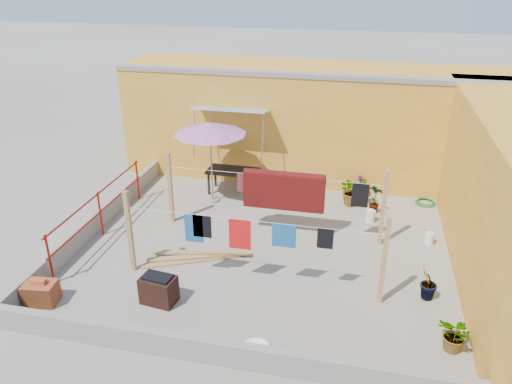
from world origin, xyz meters
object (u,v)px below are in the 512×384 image
at_px(brick_stack, 41,293).
at_px(brazier, 159,289).
at_px(water_jug_a, 370,216).
at_px(patio_umbrella, 210,129).
at_px(green_hose, 425,202).
at_px(plant_back_a, 353,190).
at_px(outdoor_table, 233,172).
at_px(white_basin, 256,349).
at_px(water_jug_b, 429,238).

xyz_separation_m(brick_stack, brazier, (2.15, 0.51, 0.06)).
relative_size(brazier, water_jug_a, 1.96).
xyz_separation_m(patio_umbrella, water_jug_a, (4.15, -0.28, -1.86)).
xyz_separation_m(patio_umbrella, green_hose, (5.57, 1.08, -1.98)).
height_order(brick_stack, plant_back_a, plant_back_a).
height_order(patio_umbrella, outdoor_table, patio_umbrella).
bearing_deg(green_hose, brazier, -133.69).
distance_m(outdoor_table, water_jug_a, 3.88).
bearing_deg(white_basin, green_hose, 63.57).
height_order(brazier, water_jug_a, brazier).
bearing_deg(green_hose, plant_back_a, -166.29).
xyz_separation_m(outdoor_table, plant_back_a, (3.24, -0.04, -0.20)).
distance_m(patio_umbrella, water_jug_a, 4.56).
relative_size(brick_stack, brazier, 0.92).
height_order(patio_umbrella, green_hose, patio_umbrella).
relative_size(brick_stack, water_jug_a, 1.80).
bearing_deg(brick_stack, white_basin, -5.28).
xyz_separation_m(water_jug_b, green_hose, (0.10, 2.16, -0.10)).
height_order(patio_umbrella, water_jug_a, patio_umbrella).
bearing_deg(patio_umbrella, brazier, -85.89).
bearing_deg(patio_umbrella, green_hose, 10.98).
height_order(white_basin, water_jug_b, water_jug_b).
distance_m(water_jug_a, plant_back_a, 1.05).
bearing_deg(green_hose, brick_stack, -140.92).
distance_m(outdoor_table, brick_stack, 6.03).
distance_m(outdoor_table, white_basin, 6.32).
bearing_deg(water_jug_b, brick_stack, -152.16).
xyz_separation_m(brick_stack, white_basin, (4.22, -0.39, -0.17)).
xyz_separation_m(patio_umbrella, plant_back_a, (3.65, 0.61, -1.62)).
relative_size(outdoor_table, water_jug_a, 4.11).
bearing_deg(brazier, water_jug_a, 47.24).
bearing_deg(outdoor_table, plant_back_a, -0.75).
height_order(patio_umbrella, brick_stack, patio_umbrella).
bearing_deg(brazier, brick_stack, -166.61).
xyz_separation_m(brazier, plant_back_a, (3.33, 5.03, 0.12)).
distance_m(water_jug_b, plant_back_a, 2.49).
relative_size(patio_umbrella, water_jug_a, 6.39).
relative_size(patio_umbrella, brick_stack, 3.54).
height_order(brick_stack, white_basin, brick_stack).
bearing_deg(patio_umbrella, water_jug_b, -11.14).
relative_size(outdoor_table, plant_back_a, 1.80).
height_order(white_basin, green_hose, white_basin).
height_order(water_jug_b, green_hose, water_jug_b).
xyz_separation_m(water_jug_b, plant_back_a, (-1.82, 1.69, 0.26)).
xyz_separation_m(white_basin, water_jug_b, (3.08, 4.24, 0.10)).
bearing_deg(brick_stack, outdoor_table, 68.18).
relative_size(outdoor_table, brick_stack, 2.28).
bearing_deg(white_basin, outdoor_table, 108.36).
relative_size(water_jug_a, water_jug_b, 1.10).
distance_m(water_jug_a, water_jug_b, 1.54).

